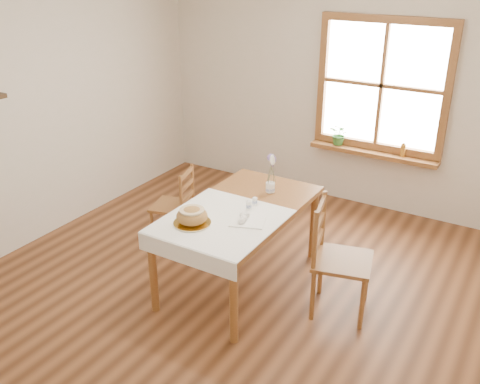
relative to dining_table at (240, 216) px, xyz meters
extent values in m
plane|color=brown|center=(0.00, -0.30, -0.66)|extent=(5.00, 5.00, 0.00)
cube|color=beige|center=(0.00, 2.20, 0.64)|extent=(4.50, 0.10, 2.60)
cube|color=beige|center=(-2.25, -0.30, 0.64)|extent=(0.10, 5.00, 2.60)
cube|color=brown|center=(0.50, 2.16, 1.48)|extent=(1.46, 0.08, 0.08)
cube|color=brown|center=(0.50, 2.16, 0.10)|extent=(1.46, 0.08, 0.08)
cube|color=brown|center=(-0.19, 2.16, 0.79)|extent=(0.08, 0.08, 1.30)
cube|color=brown|center=(1.19, 2.16, 0.79)|extent=(0.08, 0.08, 1.30)
cube|color=brown|center=(0.50, 2.16, 0.79)|extent=(0.04, 0.06, 1.30)
cube|color=brown|center=(0.50, 2.16, 0.79)|extent=(1.30, 0.06, 0.04)
cube|color=white|center=(0.50, 2.19, 0.79)|extent=(1.30, 0.01, 1.30)
cube|color=brown|center=(0.50, 2.10, 0.03)|extent=(1.46, 0.20, 0.05)
cube|color=brown|center=(0.00, 0.00, 0.06)|extent=(0.90, 1.60, 0.05)
cylinder|color=brown|center=(-0.39, -0.74, -0.31)|extent=(0.07, 0.07, 0.70)
cylinder|color=brown|center=(0.39, -0.74, -0.31)|extent=(0.07, 0.07, 0.70)
cylinder|color=brown|center=(-0.39, 0.74, -0.31)|extent=(0.07, 0.07, 0.70)
cylinder|color=brown|center=(0.39, 0.74, -0.31)|extent=(0.07, 0.07, 0.70)
cube|color=white|center=(0.00, -0.30, 0.09)|extent=(0.91, 0.99, 0.01)
cylinder|color=white|center=(-0.17, -0.48, 0.10)|extent=(0.34, 0.34, 0.02)
ellipsoid|color=#AF7E3E|center=(-0.17, -0.48, 0.18)|extent=(0.25, 0.25, 0.14)
cube|color=white|center=(0.20, -0.21, 0.10)|extent=(0.34, 0.31, 0.01)
cylinder|color=white|center=(0.10, 0.09, 0.14)|extent=(0.05, 0.05, 0.08)
cylinder|color=white|center=(0.10, -0.02, 0.14)|extent=(0.06, 0.06, 0.09)
cylinder|color=white|center=(0.07, 0.41, 0.13)|extent=(0.10, 0.10, 0.09)
imported|color=#37712D|center=(0.09, 2.10, 0.15)|extent=(0.29, 0.31, 0.19)
cylinder|color=#A66B1E|center=(0.83, 2.10, 0.13)|extent=(0.07, 0.07, 0.16)
camera|label=1|loc=(2.15, -3.57, 2.12)|focal=40.00mm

